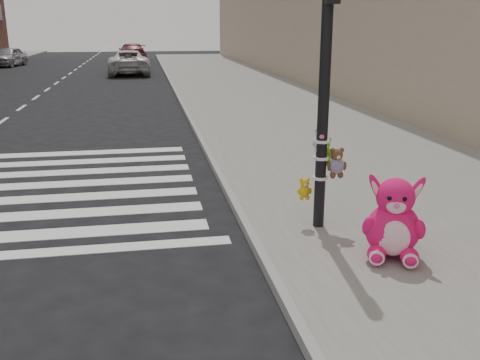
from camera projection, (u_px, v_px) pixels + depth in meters
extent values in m
plane|color=black|center=(145.00, 310.00, 5.96)|extent=(120.00, 120.00, 0.00)
cube|color=slate|center=(309.00, 126.00, 16.24)|extent=(7.00, 80.00, 0.14)
cube|color=gray|center=(196.00, 130.00, 15.65)|extent=(0.12, 80.00, 0.15)
cylinder|color=black|center=(324.00, 92.00, 7.50)|extent=(0.16, 0.16, 4.00)
cylinder|color=white|center=(320.00, 178.00, 7.85)|extent=(0.22, 0.22, 0.04)
cylinder|color=white|center=(321.00, 158.00, 7.77)|extent=(0.22, 0.22, 0.04)
cylinder|color=white|center=(322.00, 141.00, 7.70)|extent=(0.22, 0.22, 0.04)
ellipsoid|color=#F11464|center=(376.00, 256.00, 6.75)|extent=(0.36, 0.44, 0.20)
ellipsoid|color=#F11464|center=(409.00, 259.00, 6.67)|extent=(0.36, 0.44, 0.20)
ellipsoid|color=#F11464|center=(393.00, 230.00, 6.93)|extent=(0.89, 0.83, 0.72)
ellipsoid|color=#F9BFD1|center=(394.00, 238.00, 6.70)|extent=(0.42, 0.28, 0.47)
sphere|color=#F11464|center=(396.00, 197.00, 6.80)|extent=(0.64, 0.64, 0.49)
ellipsoid|color=#F11464|center=(378.00, 190.00, 6.85)|extent=(0.35, 0.22, 0.49)
ellipsoid|color=#F11464|center=(414.00, 192.00, 6.76)|extent=(0.35, 0.22, 0.49)
imported|color=silver|center=(128.00, 62.00, 33.63)|extent=(2.70, 5.52, 1.51)
imported|color=maroon|center=(132.00, 53.00, 44.99)|extent=(2.59, 5.38, 1.51)
imported|color=#AEAFB3|center=(8.00, 57.00, 40.14)|extent=(2.39, 4.44, 1.43)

